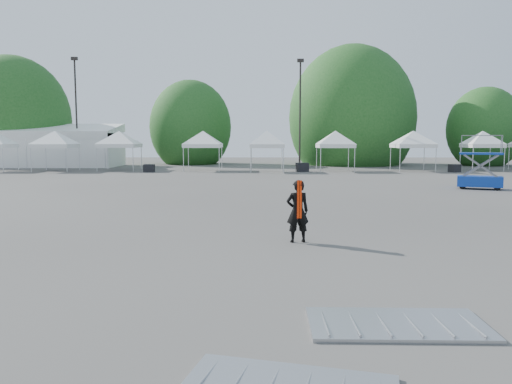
{
  "coord_description": "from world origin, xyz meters",
  "views": [
    {
      "loc": [
        -0.81,
        -13.59,
        2.59
      ],
      "look_at": [
        -0.86,
        -1.27,
        1.3
      ],
      "focal_mm": 35.0,
      "sensor_mm": 36.0,
      "label": 1
    }
  ],
  "objects": [
    {
      "name": "scissor_lift",
      "position": [
        10.89,
        12.63,
        1.43
      ],
      "size": [
        2.44,
        1.84,
        2.83
      ],
      "rotation": [
        0.0,
        0.0,
        -0.39
      ],
      "color": "#0B2D96",
      "rests_on": "ground"
    },
    {
      "name": "tent_f",
      "position": [
        5.57,
        27.66,
        3.06
      ],
      "size": [
        4.12,
        4.12,
        3.88
      ],
      "color": "silver",
      "rests_on": "ground"
    },
    {
      "name": "tent_h",
      "position": [
        18.05,
        28.52,
        3.06
      ],
      "size": [
        3.92,
        3.92,
        3.88
      ],
      "color": "silver",
      "rests_on": "ground"
    },
    {
      "name": "tent_d",
      "position": [
        -5.43,
        28.52,
        3.06
      ],
      "size": [
        4.42,
        4.42,
        3.88
      ],
      "color": "silver",
      "rests_on": "ground"
    },
    {
      "name": "tree_mid_w",
      "position": [
        -8.0,
        40.0,
        3.93
      ],
      "size": [
        4.16,
        4.16,
        6.33
      ],
      "color": "#382314",
      "rests_on": "ground"
    },
    {
      "name": "tent_b",
      "position": [
        -17.57,
        27.72,
        3.06
      ],
      "size": [
        4.35,
        4.35,
        3.88
      ],
      "color": "silver",
      "rests_on": "ground"
    },
    {
      "name": "man",
      "position": [
        0.19,
        -1.12,
        0.8
      ],
      "size": [
        0.63,
        0.47,
        1.59
      ],
      "rotation": [
        0.0,
        0.0,
        3.3
      ],
      "color": "black",
      "rests_on": "ground"
    },
    {
      "name": "crate_east",
      "position": [
        14.99,
        26.45,
        0.31
      ],
      "size": [
        1.0,
        0.91,
        0.63
      ],
      "primitive_type": "cube",
      "rotation": [
        0.0,
        0.0,
        0.43
      ],
      "color": "black",
      "rests_on": "ground"
    },
    {
      "name": "crate_west",
      "position": [
        -9.54,
        26.31,
        0.32
      ],
      "size": [
        0.84,
        0.67,
        0.63
      ],
      "primitive_type": "cube",
      "rotation": [
        0.0,
        0.0,
        -0.04
      ],
      "color": "black",
      "rests_on": "ground"
    },
    {
      "name": "marquee",
      "position": [
        -22.0,
        35.0,
        1.97
      ],
      "size": [
        15.0,
        6.25,
        4.23
      ],
      "color": "white",
      "rests_on": "ground"
    },
    {
      "name": "tree_far_e",
      "position": [
        22.0,
        37.0,
        3.63
      ],
      "size": [
        3.84,
        3.84,
        5.84
      ],
      "color": "#382314",
      "rests_on": "ground"
    },
    {
      "name": "tent_e",
      "position": [
        -0.08,
        27.03,
        3.06
      ],
      "size": [
        3.93,
        3.93,
        3.88
      ],
      "color": "silver",
      "rests_on": "ground"
    },
    {
      "name": "light_pole_west",
      "position": [
        -18.0,
        34.0,
        5.77
      ],
      "size": [
        0.6,
        0.25,
        10.3
      ],
      "color": "black",
      "rests_on": "ground"
    },
    {
      "name": "tent_c",
      "position": [
        -12.58,
        28.87,
        3.06
      ],
      "size": [
        4.51,
        4.51,
        3.88
      ],
      "color": "silver",
      "rests_on": "ground"
    },
    {
      "name": "crate_mid",
      "position": [
        2.8,
        26.94,
        0.36
      ],
      "size": [
        1.08,
        0.93,
        0.73
      ],
      "primitive_type": "cube",
      "rotation": [
        0.0,
        0.0,
        0.24
      ],
      "color": "black",
      "rests_on": "ground"
    },
    {
      "name": "ground",
      "position": [
        0.0,
        0.0,
        0.0
      ],
      "size": [
        120.0,
        120.0,
        0.0
      ],
      "primitive_type": "plane",
      "color": "#474442",
      "rests_on": "ground"
    },
    {
      "name": "tent_g",
      "position": [
        12.01,
        27.83,
        3.06
      ],
      "size": [
        4.35,
        4.35,
        3.88
      ],
      "color": "silver",
      "rests_on": "ground"
    },
    {
      "name": "light_pole_east",
      "position": [
        3.0,
        32.0,
        5.52
      ],
      "size": [
        0.6,
        0.25,
        9.8
      ],
      "color": "black",
      "rests_on": "ground"
    },
    {
      "name": "tree_far_w",
      "position": [
        -26.0,
        38.0,
        4.54
      ],
      "size": [
        4.8,
        4.8,
        7.3
      ],
      "color": "#382314",
      "rests_on": "ground"
    },
    {
      "name": "tree_mid_e",
      "position": [
        9.0,
        39.0,
        4.84
      ],
      "size": [
        5.12,
        5.12,
        7.79
      ],
      "color": "#382314",
      "rests_on": "ground"
    },
    {
      "name": "barrier_mid",
      "position": [
        1.13,
        -6.85,
        0.04
      ],
      "size": [
        2.48,
        1.28,
        0.08
      ],
      "rotation": [
        0.0,
        0.0,
        -0.02
      ],
      "color": "#9C9FA4",
      "rests_on": "ground"
    }
  ]
}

